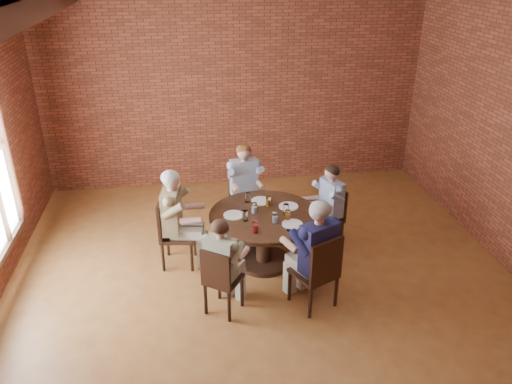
{
  "coord_description": "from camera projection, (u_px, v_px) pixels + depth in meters",
  "views": [
    {
      "loc": [
        -0.89,
        -4.89,
        3.82
      ],
      "look_at": [
        -0.0,
        1.0,
        0.94
      ],
      "focal_mm": 35.0,
      "sensor_mm": 36.0,
      "label": 1
    }
  ],
  "objects": [
    {
      "name": "glass_e",
      "position": [
        245.0,
        216.0,
        6.27
      ],
      "size": [
        0.07,
        0.07,
        0.14
      ],
      "primitive_type": "cylinder",
      "color": "white",
      "rests_on": "dining_table"
    },
    {
      "name": "plate_b",
      "position": [
        261.0,
        201.0,
        6.79
      ],
      "size": [
        0.26,
        0.26,
        0.01
      ],
      "primitive_type": "cylinder",
      "color": "white",
      "rests_on": "dining_table"
    },
    {
      "name": "chair_e",
      "position": [
        319.0,
        270.0,
        5.72
      ],
      "size": [
        0.6,
        0.6,
        0.97
      ],
      "rotation": [
        0.0,
        0.0,
        3.58
      ],
      "color": "black",
      "rests_on": "floor"
    },
    {
      "name": "chair_c",
      "position": [
        171.0,
        230.0,
        6.56
      ],
      "size": [
        0.5,
        0.5,
        0.95
      ],
      "rotation": [
        0.0,
        0.0,
        1.42
      ],
      "color": "black",
      "rests_on": "floor"
    },
    {
      "name": "floor",
      "position": [
        268.0,
        296.0,
        6.13
      ],
      "size": [
        7.0,
        7.0,
        0.0
      ],
      "primitive_type": "plane",
      "color": "#96632E",
      "rests_on": "ground"
    },
    {
      "name": "diner_e",
      "position": [
        315.0,
        254.0,
        5.71
      ],
      "size": [
        0.8,
        0.86,
        1.38
      ],
      "primitive_type": null,
      "rotation": [
        0.0,
        0.0,
        3.58
      ],
      "color": "#161740",
      "rests_on": "floor"
    },
    {
      "name": "chair_a",
      "position": [
        331.0,
        214.0,
        7.01
      ],
      "size": [
        0.48,
        0.48,
        0.88
      ],
      "rotation": [
        0.0,
        0.0,
        -1.25
      ],
      "color": "black",
      "rests_on": "floor"
    },
    {
      "name": "glass_f",
      "position": [
        255.0,
        227.0,
        6.01
      ],
      "size": [
        0.07,
        0.07,
        0.14
      ],
      "primitive_type": "cylinder",
      "color": "white",
      "rests_on": "dining_table"
    },
    {
      "name": "glass_d",
      "position": [
        254.0,
        208.0,
        6.46
      ],
      "size": [
        0.07,
        0.07,
        0.14
      ],
      "primitive_type": "cylinder",
      "color": "white",
      "rests_on": "dining_table"
    },
    {
      "name": "diner_b",
      "position": [
        245.0,
        187.0,
        7.43
      ],
      "size": [
        0.58,
        0.68,
        1.3
      ],
      "primitive_type": null,
      "rotation": [
        0.0,
        0.0,
        0.11
      ],
      "color": "#8290A5",
      "rests_on": "floor"
    },
    {
      "name": "diner_d",
      "position": [
        223.0,
        266.0,
        5.64
      ],
      "size": [
        0.7,
        0.73,
        1.22
      ],
      "primitive_type": null,
      "rotation": [
        0.0,
        0.0,
        2.53
      ],
      "color": "tan",
      "rests_on": "floor"
    },
    {
      "name": "diner_a",
      "position": [
        328.0,
        207.0,
        6.92
      ],
      "size": [
        0.7,
        0.63,
        1.24
      ],
      "primitive_type": null,
      "rotation": [
        0.0,
        0.0,
        -1.25
      ],
      "color": "#3A5B98",
      "rests_on": "floor"
    },
    {
      "name": "plate_a",
      "position": [
        288.0,
        206.0,
        6.64
      ],
      "size": [
        0.26,
        0.26,
        0.01
      ],
      "primitive_type": "cylinder",
      "color": "white",
      "rests_on": "dining_table"
    },
    {
      "name": "glass_a",
      "position": [
        286.0,
        209.0,
        6.43
      ],
      "size": [
        0.07,
        0.07,
        0.14
      ],
      "primitive_type": "cylinder",
      "color": "white",
      "rests_on": "dining_table"
    },
    {
      "name": "plate_c",
      "position": [
        233.0,
        215.0,
        6.42
      ],
      "size": [
        0.26,
        0.26,
        0.01
      ],
      "primitive_type": "cylinder",
      "color": "white",
      "rests_on": "dining_table"
    },
    {
      "name": "plate_d",
      "position": [
        292.0,
        224.0,
        6.2
      ],
      "size": [
        0.26,
        0.26,
        0.01
      ],
      "primitive_type": "cylinder",
      "color": "white",
      "rests_on": "dining_table"
    },
    {
      "name": "glass_g",
      "position": [
        275.0,
        218.0,
        6.23
      ],
      "size": [
        0.07,
        0.07,
        0.14
      ],
      "primitive_type": "cylinder",
      "color": "white",
      "rests_on": "dining_table"
    },
    {
      "name": "wall_back",
      "position": [
        234.0,
        89.0,
        8.51
      ],
      "size": [
        7.0,
        0.0,
        7.0
      ],
      "primitive_type": "plane",
      "rotation": [
        1.57,
        0.0,
        0.0
      ],
      "color": "brown",
      "rests_on": "ground"
    },
    {
      "name": "chair_b",
      "position": [
        244.0,
        194.0,
        7.57
      ],
      "size": [
        0.46,
        0.46,
        0.92
      ],
      "rotation": [
        0.0,
        0.0,
        0.11
      ],
      "color": "black",
      "rests_on": "floor"
    },
    {
      "name": "smartphone",
      "position": [
        290.0,
        231.0,
        6.05
      ],
      "size": [
        0.08,
        0.13,
        0.01
      ],
      "primitive_type": "cube",
      "rotation": [
        0.0,
        0.0,
        0.15
      ],
      "color": "black",
      "rests_on": "dining_table"
    },
    {
      "name": "glass_b",
      "position": [
        268.0,
        201.0,
        6.63
      ],
      "size": [
        0.07,
        0.07,
        0.14
      ],
      "primitive_type": "cylinder",
      "color": "white",
      "rests_on": "dining_table"
    },
    {
      "name": "dining_table",
      "position": [
        264.0,
        229.0,
        6.55
      ],
      "size": [
        1.44,
        1.44,
        0.75
      ],
      "color": "black",
      "rests_on": "floor"
    },
    {
      "name": "glass_c",
      "position": [
        248.0,
        197.0,
        6.74
      ],
      "size": [
        0.07,
        0.07,
        0.14
      ],
      "primitive_type": "cylinder",
      "color": "white",
      "rests_on": "dining_table"
    },
    {
      "name": "diner_c",
      "position": [
        177.0,
        219.0,
        6.49
      ],
      "size": [
        0.74,
        0.64,
        1.36
      ],
      "primitive_type": null,
      "rotation": [
        0.0,
        0.0,
        1.42
      ],
      "color": "brown",
      "rests_on": "floor"
    },
    {
      "name": "chair_d",
      "position": [
        220.0,
        279.0,
        5.64
      ],
      "size": [
        0.52,
        0.52,
        0.87
      ],
      "rotation": [
        0.0,
        0.0,
        2.53
      ],
      "color": "black",
      "rests_on": "floor"
    },
    {
      "name": "glass_h",
      "position": [
        288.0,
        215.0,
        6.28
      ],
      "size": [
        0.07,
        0.07,
        0.14
      ],
      "primitive_type": "cylinder",
      "color": "white",
      "rests_on": "dining_table"
    },
    {
      "name": "ceiling",
      "position": [
        272.0,
        1.0,
        4.65
      ],
      "size": [
        7.0,
        7.0,
        0.0
      ],
      "primitive_type": "plane",
      "rotation": [
        3.14,
        0.0,
        0.0
      ],
      "color": "beige",
      "rests_on": "wall_back"
    }
  ]
}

